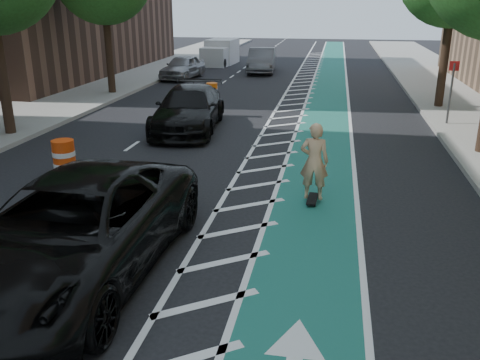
% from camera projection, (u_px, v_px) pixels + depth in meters
% --- Properties ---
extents(ground, '(120.00, 120.00, 0.00)m').
position_uv_depth(ground, '(147.00, 255.00, 9.63)').
color(ground, black).
rests_on(ground, ground).
extents(bike_lane, '(2.00, 90.00, 0.01)m').
position_uv_depth(bike_lane, '(323.00, 134.00, 18.38)').
color(bike_lane, '#1C6359').
rests_on(bike_lane, ground).
extents(buffer_strip, '(1.40, 90.00, 0.01)m').
position_uv_depth(buffer_strip, '(282.00, 132.00, 18.64)').
color(buffer_strip, silver).
rests_on(buffer_strip, ground).
extents(sidewalk_left, '(5.00, 90.00, 0.15)m').
position_uv_depth(sidewalk_left, '(11.00, 118.00, 20.51)').
color(sidewalk_left, gray).
rests_on(sidewalk_left, ground).
extents(curb_right, '(0.12, 90.00, 0.16)m').
position_uv_depth(curb_right, '(441.00, 137.00, 17.66)').
color(curb_right, gray).
rests_on(curb_right, ground).
extents(curb_left, '(0.12, 90.00, 0.16)m').
position_uv_depth(curb_left, '(67.00, 121.00, 20.09)').
color(curb_left, gray).
rests_on(curb_left, ground).
extents(sign_post, '(0.35, 0.08, 2.47)m').
position_uv_depth(sign_post, '(451.00, 92.00, 18.99)').
color(sign_post, '#4C4C4C').
rests_on(sign_post, ground).
extents(skateboard, '(0.27, 0.81, 0.11)m').
position_uv_depth(skateboard, '(312.00, 199.00, 12.13)').
color(skateboard, black).
rests_on(skateboard, ground).
extents(skateboarder, '(0.69, 0.47, 1.84)m').
position_uv_depth(skateboarder, '(314.00, 161.00, 11.82)').
color(skateboarder, tan).
rests_on(skateboarder, skateboard).
extents(suv_near, '(3.00, 6.30, 1.73)m').
position_uv_depth(suv_near, '(74.00, 229.00, 8.67)').
color(suv_near, black).
rests_on(suv_near, ground).
extents(suv_far, '(2.70, 5.60, 1.57)m').
position_uv_depth(suv_far, '(189.00, 109.00, 18.77)').
color(suv_far, black).
rests_on(suv_far, ground).
extents(car_silver, '(2.18, 4.37, 1.43)m').
position_uv_depth(car_silver, '(183.00, 67.00, 31.34)').
color(car_silver, '#95969A').
rests_on(car_silver, ground).
extents(car_grey, '(2.08, 4.96, 1.59)m').
position_uv_depth(car_grey, '(262.00, 60.00, 34.11)').
color(car_grey, '#57575C').
rests_on(car_grey, ground).
extents(box_truck, '(2.19, 4.48, 1.82)m').
position_uv_depth(box_truck, '(220.00, 53.00, 38.48)').
color(box_truck, silver).
rests_on(box_truck, ground).
extents(barrel_a, '(0.75, 0.75, 1.03)m').
position_uv_depth(barrel_a, '(64.00, 160.00, 13.79)').
color(barrel_a, '#D83E0B').
rests_on(barrel_a, ground).
extents(barrel_b, '(0.60, 0.60, 0.82)m').
position_uv_depth(barrel_b, '(191.00, 121.00, 18.62)').
color(barrel_b, '#E9420C').
rests_on(barrel_b, ground).
extents(barrel_c, '(0.67, 0.67, 0.92)m').
position_uv_depth(barrel_c, '(212.00, 93.00, 24.05)').
color(barrel_c, '#FF670D').
rests_on(barrel_c, ground).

